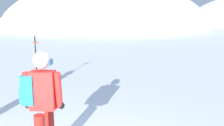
{
  "coord_description": "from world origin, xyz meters",
  "views": [
    {
      "loc": [
        1.26,
        -2.52,
        2.24
      ],
      "look_at": [
        -0.23,
        3.77,
        1.0
      ],
      "focal_mm": 40.8,
      "sensor_mm": 36.0,
      "label": 1
    }
  ],
  "objects": [
    {
      "name": "snowboarder_main",
      "position": [
        -0.6,
        0.76,
        0.92
      ],
      "size": [
        0.64,
        1.81,
        1.71
      ],
      "color": "#23B7A3",
      "rests_on": "ground"
    },
    {
      "name": "piste_marker_near",
      "position": [
        -2.59,
        4.08,
        0.98
      ],
      "size": [
        0.2,
        0.2,
        1.7
      ],
      "color": "black",
      "rests_on": "ground"
    },
    {
      "name": "ridge_peak_main",
      "position": [
        -9.11,
        36.03,
        0.0
      ],
      "size": [
        31.33,
        28.2,
        13.98
      ],
      "color": "white",
      "rests_on": "ground"
    }
  ]
}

